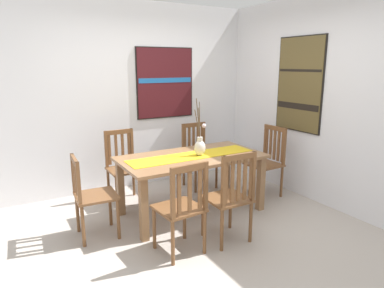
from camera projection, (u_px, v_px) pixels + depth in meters
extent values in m
cube|color=#B2A89E|center=(201.00, 232.00, 3.83)|extent=(6.40, 6.40, 0.03)
cube|color=silver|center=(136.00, 96.00, 5.08)|extent=(6.40, 0.12, 2.70)
cube|color=silver|center=(324.00, 101.00, 4.42)|extent=(0.12, 6.40, 2.70)
cube|color=#8E6642|center=(192.00, 157.00, 4.16)|extent=(1.74, 0.91, 0.03)
cube|color=#8E6642|center=(144.00, 210.00, 3.55)|extent=(0.08, 0.08, 0.70)
cube|color=#8E6642|center=(261.00, 184.00, 4.31)|extent=(0.08, 0.08, 0.70)
cube|color=#8E6642|center=(120.00, 188.00, 4.17)|extent=(0.08, 0.08, 0.70)
cube|color=#8E6642|center=(226.00, 168.00, 4.94)|extent=(0.08, 0.08, 0.70)
cube|color=gold|center=(192.00, 156.00, 4.16)|extent=(1.60, 0.36, 0.01)
ellipsoid|color=silver|center=(200.00, 148.00, 4.14)|extent=(0.14, 0.12, 0.19)
cylinder|color=silver|center=(200.00, 139.00, 4.12)|extent=(0.07, 0.07, 0.05)
cylinder|color=brown|center=(198.00, 118.00, 4.08)|extent=(0.02, 0.07, 0.46)
cylinder|color=brown|center=(200.00, 119.00, 4.11)|extent=(0.05, 0.09, 0.42)
cylinder|color=brown|center=(197.00, 124.00, 4.00)|extent=(0.14, 0.12, 0.36)
cylinder|color=brown|center=(199.00, 122.00, 4.09)|extent=(0.01, 0.05, 0.35)
cylinder|color=brown|center=(199.00, 122.00, 4.15)|extent=(0.07, 0.15, 0.34)
sphere|color=silver|center=(204.00, 126.00, 4.09)|extent=(0.05, 0.05, 0.05)
cube|color=brown|center=(125.00, 170.00, 4.53)|extent=(0.42, 0.42, 0.03)
cylinder|color=brown|center=(143.00, 188.00, 4.52)|extent=(0.04, 0.04, 0.44)
cylinder|color=brown|center=(117.00, 193.00, 4.35)|extent=(0.04, 0.04, 0.44)
cylinder|color=brown|center=(134.00, 180.00, 4.83)|extent=(0.04, 0.04, 0.44)
cylinder|color=brown|center=(108.00, 185.00, 4.65)|extent=(0.04, 0.04, 0.44)
cube|color=brown|center=(132.00, 146.00, 4.72)|extent=(0.04, 0.04, 0.49)
cube|color=brown|center=(106.00, 149.00, 4.55)|extent=(0.04, 0.04, 0.49)
cube|color=brown|center=(119.00, 132.00, 4.59)|extent=(0.38, 0.03, 0.06)
cube|color=brown|center=(129.00, 148.00, 4.70)|extent=(0.04, 0.02, 0.40)
cube|color=brown|center=(123.00, 148.00, 4.66)|extent=(0.04, 0.02, 0.40)
cube|color=brown|center=(116.00, 149.00, 4.62)|extent=(0.04, 0.02, 0.40)
cube|color=brown|center=(109.00, 150.00, 4.57)|extent=(0.04, 0.02, 0.40)
cube|color=brown|center=(200.00, 158.00, 5.11)|extent=(0.42, 0.42, 0.03)
cylinder|color=brown|center=(216.00, 174.00, 5.10)|extent=(0.04, 0.04, 0.44)
cylinder|color=brown|center=(196.00, 178.00, 4.93)|extent=(0.04, 0.04, 0.44)
cylinder|color=brown|center=(204.00, 168.00, 5.40)|extent=(0.04, 0.04, 0.44)
cylinder|color=brown|center=(184.00, 171.00, 5.23)|extent=(0.04, 0.04, 0.44)
cube|color=brown|center=(204.00, 137.00, 5.30)|extent=(0.04, 0.04, 0.49)
cube|color=brown|center=(183.00, 140.00, 5.13)|extent=(0.04, 0.04, 0.49)
cube|color=brown|center=(194.00, 125.00, 5.17)|extent=(0.38, 0.03, 0.06)
cube|color=brown|center=(202.00, 139.00, 5.29)|extent=(0.04, 0.02, 0.40)
cube|color=brown|center=(198.00, 139.00, 5.25)|extent=(0.04, 0.02, 0.40)
cube|color=brown|center=(194.00, 140.00, 5.22)|extent=(0.04, 0.02, 0.40)
cube|color=brown|center=(189.00, 140.00, 5.18)|extent=(0.04, 0.02, 0.40)
cube|color=brown|center=(185.00, 141.00, 5.14)|extent=(0.04, 0.02, 0.40)
cube|color=brown|center=(264.00, 165.00, 4.77)|extent=(0.44, 0.44, 0.03)
cylinder|color=brown|center=(263.00, 187.00, 4.58)|extent=(0.04, 0.04, 0.44)
cylinder|color=brown|center=(245.00, 179.00, 4.87)|extent=(0.04, 0.04, 0.44)
cylinder|color=brown|center=(282.00, 182.00, 4.77)|extent=(0.04, 0.04, 0.44)
cylinder|color=brown|center=(263.00, 175.00, 5.06)|extent=(0.04, 0.04, 0.44)
cube|color=brown|center=(284.00, 147.00, 4.66)|extent=(0.04, 0.04, 0.51)
cube|color=brown|center=(265.00, 142.00, 4.95)|extent=(0.04, 0.04, 0.51)
cube|color=brown|center=(275.00, 128.00, 4.76)|extent=(0.05, 0.38, 0.06)
cube|color=brown|center=(283.00, 147.00, 4.69)|extent=(0.02, 0.04, 0.42)
cube|color=brown|center=(279.00, 146.00, 4.75)|extent=(0.02, 0.04, 0.42)
cube|color=brown|center=(274.00, 145.00, 4.81)|extent=(0.02, 0.04, 0.42)
cube|color=brown|center=(271.00, 144.00, 4.87)|extent=(0.02, 0.04, 0.42)
cube|color=brown|center=(267.00, 143.00, 4.93)|extent=(0.02, 0.04, 0.42)
cube|color=brown|center=(96.00, 196.00, 3.63)|extent=(0.44, 0.44, 0.03)
cylinder|color=brown|center=(110.00, 207.00, 3.92)|extent=(0.04, 0.04, 0.44)
cylinder|color=brown|center=(118.00, 219.00, 3.61)|extent=(0.04, 0.04, 0.44)
cylinder|color=brown|center=(78.00, 213.00, 3.76)|extent=(0.04, 0.04, 0.44)
cylinder|color=brown|center=(83.00, 227.00, 3.45)|extent=(0.04, 0.04, 0.44)
cube|color=brown|center=(73.00, 173.00, 3.65)|extent=(0.04, 0.04, 0.43)
cube|color=brown|center=(79.00, 183.00, 3.34)|extent=(0.04, 0.04, 0.43)
cube|color=brown|center=(74.00, 161.00, 3.46)|extent=(0.05, 0.38, 0.06)
cube|color=brown|center=(74.00, 176.00, 3.60)|extent=(0.02, 0.04, 0.34)
cube|color=brown|center=(76.00, 179.00, 3.50)|extent=(0.02, 0.04, 0.34)
cube|color=brown|center=(78.00, 183.00, 3.40)|extent=(0.02, 0.04, 0.34)
cube|color=brown|center=(179.00, 208.00, 3.32)|extent=(0.45, 0.45, 0.03)
cylinder|color=brown|center=(154.00, 228.00, 3.42)|extent=(0.04, 0.04, 0.44)
cylinder|color=brown|center=(184.00, 219.00, 3.62)|extent=(0.04, 0.04, 0.44)
cylinder|color=brown|center=(173.00, 243.00, 3.13)|extent=(0.04, 0.04, 0.44)
cylinder|color=brown|center=(205.00, 233.00, 3.33)|extent=(0.04, 0.04, 0.44)
cube|color=brown|center=(173.00, 194.00, 3.01)|extent=(0.04, 0.04, 0.48)
cube|color=brown|center=(206.00, 186.00, 3.21)|extent=(0.04, 0.04, 0.48)
cube|color=brown|center=(190.00, 168.00, 3.06)|extent=(0.38, 0.06, 0.06)
cube|color=brown|center=(179.00, 194.00, 3.05)|extent=(0.04, 0.02, 0.39)
cube|color=brown|center=(190.00, 191.00, 3.11)|extent=(0.04, 0.02, 0.39)
cube|color=brown|center=(200.00, 189.00, 3.18)|extent=(0.04, 0.02, 0.39)
cube|color=brown|center=(227.00, 199.00, 3.56)|extent=(0.42, 0.42, 0.03)
cylinder|color=brown|center=(203.00, 216.00, 3.68)|extent=(0.04, 0.04, 0.44)
cylinder|color=brown|center=(230.00, 210.00, 3.85)|extent=(0.04, 0.04, 0.44)
cylinder|color=brown|center=(222.00, 230.00, 3.37)|extent=(0.04, 0.04, 0.44)
cylinder|color=brown|center=(251.00, 222.00, 3.54)|extent=(0.04, 0.04, 0.44)
cube|color=brown|center=(223.00, 182.00, 3.25)|extent=(0.04, 0.04, 0.51)
cube|color=brown|center=(253.00, 176.00, 3.42)|extent=(0.04, 0.04, 0.51)
cube|color=brown|center=(239.00, 157.00, 3.28)|extent=(0.38, 0.04, 0.06)
cube|color=brown|center=(226.00, 183.00, 3.27)|extent=(0.04, 0.02, 0.42)
cube|color=brown|center=(232.00, 182.00, 3.30)|extent=(0.04, 0.02, 0.42)
cube|color=brown|center=(239.00, 181.00, 3.34)|extent=(0.04, 0.02, 0.42)
cube|color=brown|center=(245.00, 179.00, 3.38)|extent=(0.04, 0.02, 0.42)
cube|color=brown|center=(251.00, 178.00, 3.41)|extent=(0.04, 0.02, 0.42)
cube|color=black|center=(165.00, 83.00, 5.21)|extent=(0.93, 0.04, 1.06)
cube|color=#471419|center=(166.00, 83.00, 5.19)|extent=(0.90, 0.01, 1.03)
cube|color=#1E60A8|center=(166.00, 80.00, 5.18)|extent=(0.87, 0.00, 0.07)
cube|color=black|center=(300.00, 85.00, 4.66)|extent=(0.04, 0.79, 1.28)
cube|color=brown|center=(299.00, 85.00, 4.65)|extent=(0.01, 0.76, 1.25)
cube|color=black|center=(297.00, 106.00, 4.71)|extent=(0.00, 0.73, 0.08)
cube|color=black|center=(300.00, 70.00, 4.60)|extent=(0.00, 0.73, 0.03)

